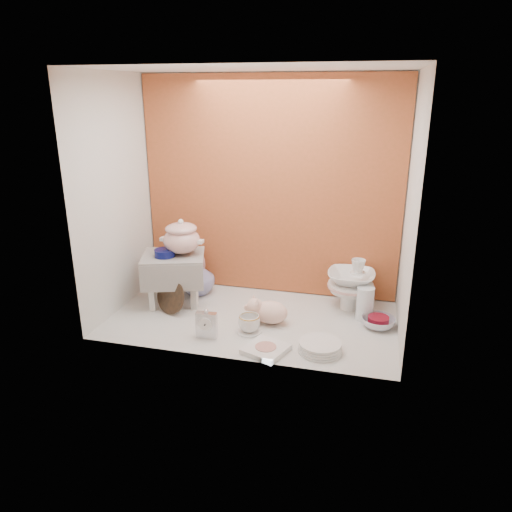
{
  "coord_description": "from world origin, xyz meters",
  "views": [
    {
      "loc": [
        0.7,
        -2.69,
        1.38
      ],
      "look_at": [
        0.02,
        0.02,
        0.42
      ],
      "focal_mm": 33.74,
      "sensor_mm": 36.0,
      "label": 1
    }
  ],
  "objects": [
    {
      "name": "ground",
      "position": [
        0.0,
        0.0,
        0.0
      ],
      "size": [
        1.8,
        1.8,
        0.0
      ],
      "primitive_type": "plane",
      "color": "silver",
      "rests_on": "ground"
    },
    {
      "name": "niche_shell",
      "position": [
        0.0,
        0.18,
        0.93
      ],
      "size": [
        1.86,
        1.03,
        1.53
      ],
      "color": "#B9542E",
      "rests_on": "ground"
    },
    {
      "name": "step_stool",
      "position": [
        -0.57,
        0.11,
        0.17
      ],
      "size": [
        0.49,
        0.46,
        0.35
      ],
      "primitive_type": null,
      "rotation": [
        0.0,
        0.0,
        0.32
      ],
      "color": "silver",
      "rests_on": "ground"
    },
    {
      "name": "soup_tureen",
      "position": [
        -0.52,
        0.14,
        0.47
      ],
      "size": [
        0.37,
        0.37,
        0.24
      ],
      "primitive_type": null,
      "rotation": [
        0.0,
        0.0,
        -0.35
      ],
      "color": "white",
      "rests_on": "step_stool"
    },
    {
      "name": "cobalt_bowl",
      "position": [
        -0.61,
        0.07,
        0.37
      ],
      "size": [
        0.18,
        0.18,
        0.05
      ],
      "primitive_type": "cylinder",
      "rotation": [
        0.0,
        0.0,
        0.4
      ],
      "color": "#0A0F4E",
      "rests_on": "step_stool"
    },
    {
      "name": "floral_platter",
      "position": [
        -0.64,
        0.43,
        0.18
      ],
      "size": [
        0.36,
        0.07,
        0.36
      ],
      "primitive_type": null,
      "rotation": [
        0.0,
        0.0,
        -0.06
      ],
      "color": "white",
      "rests_on": "ground"
    },
    {
      "name": "blue_white_vase",
      "position": [
        -0.48,
        0.3,
        0.13
      ],
      "size": [
        0.28,
        0.28,
        0.26
      ],
      "primitive_type": "imported",
      "rotation": [
        0.0,
        0.0,
        -0.15
      ],
      "color": "white",
      "rests_on": "ground"
    },
    {
      "name": "lacquer_tray",
      "position": [
        -0.54,
        -0.04,
        0.11
      ],
      "size": [
        0.25,
        0.17,
        0.23
      ],
      "primitive_type": null,
      "rotation": [
        0.0,
        0.0,
        -0.41
      ],
      "color": "black",
      "rests_on": "ground"
    },
    {
      "name": "mantel_clock",
      "position": [
        -0.2,
        -0.31,
        0.09
      ],
      "size": [
        0.13,
        0.05,
        0.18
      ],
      "primitive_type": "cube",
      "rotation": [
        0.0,
        0.0,
        0.04
      ],
      "color": "silver",
      "rests_on": "ground"
    },
    {
      "name": "plush_pig",
      "position": [
        0.13,
        -0.04,
        0.08
      ],
      "size": [
        0.3,
        0.24,
        0.16
      ],
      "primitive_type": "ellipsoid",
      "rotation": [
        0.0,
        0.0,
        -0.22
      ],
      "color": "beige",
      "rests_on": "ground"
    },
    {
      "name": "teacup_saucer",
      "position": [
        0.03,
        -0.18,
        0.01
      ],
      "size": [
        0.16,
        0.16,
        0.01
      ],
      "primitive_type": "cylinder",
      "rotation": [
        0.0,
        0.0,
        -0.09
      ],
      "color": "white",
      "rests_on": "ground"
    },
    {
      "name": "gold_rim_teacup",
      "position": [
        0.03,
        -0.18,
        0.06
      ],
      "size": [
        0.13,
        0.13,
        0.1
      ],
      "primitive_type": "imported",
      "rotation": [
        0.0,
        0.0,
        -0.01
      ],
      "color": "white",
      "rests_on": "teacup_saucer"
    },
    {
      "name": "lattice_dish",
      "position": [
        0.18,
        -0.38,
        0.02
      ],
      "size": [
        0.28,
        0.28,
        0.03
      ],
      "primitive_type": "cube",
      "rotation": [
        0.0,
        0.0,
        -0.37
      ],
      "color": "white",
      "rests_on": "ground"
    },
    {
      "name": "dinner_plate_stack",
      "position": [
        0.47,
        -0.3,
        0.03
      ],
      "size": [
        0.3,
        0.3,
        0.06
      ],
      "primitive_type": "cylinder",
      "rotation": [
        0.0,
        0.0,
        -0.21
      ],
      "color": "white",
      "rests_on": "ground"
    },
    {
      "name": "crystal_bowl",
      "position": [
        0.78,
        0.08,
        0.03
      ],
      "size": [
        0.28,
        0.28,
        0.06
      ],
      "primitive_type": "imported",
      "rotation": [
        0.0,
        0.0,
        -0.43
      ],
      "color": "silver",
      "rests_on": "ground"
    },
    {
      "name": "clear_glass_vase",
      "position": [
        0.69,
        0.17,
        0.11
      ],
      "size": [
        0.12,
        0.12,
        0.22
      ],
      "primitive_type": "cylinder",
      "rotation": [
        0.0,
        0.0,
        0.12
      ],
      "color": "silver",
      "rests_on": "ground"
    },
    {
      "name": "porcelain_tower",
      "position": [
        0.59,
        0.31,
        0.18
      ],
      "size": [
        0.34,
        0.34,
        0.35
      ],
      "primitive_type": null,
      "rotation": [
        0.0,
        0.0,
        0.09
      ],
      "color": "white",
      "rests_on": "ground"
    }
  ]
}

